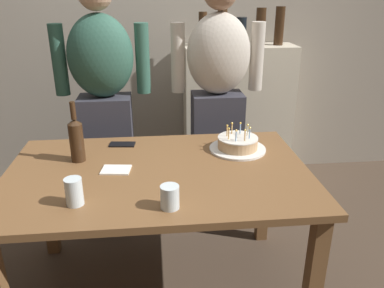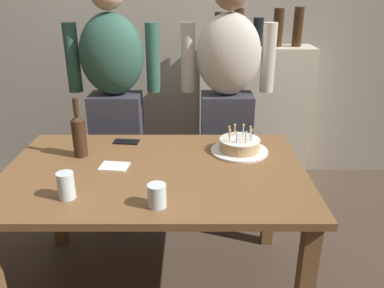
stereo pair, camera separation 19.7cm
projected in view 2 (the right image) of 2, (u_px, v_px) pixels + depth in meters
The scene contains 12 objects.
ground_plane at pixel (161, 285), 2.22m from camera, with size 10.00×10.00×0.00m, color #47382B.
back_wall at pixel (171, 23), 3.15m from camera, with size 5.20×0.10×2.60m, color #9E9384.
dining_table at pixel (157, 186), 1.97m from camera, with size 1.50×0.96×0.74m.
birthday_cake at pixel (241, 146), 2.12m from camera, with size 0.31×0.31×0.14m.
water_glass_near at pixel (68, 185), 1.65m from camera, with size 0.07×0.07×0.12m, color silver.
water_glass_far at pixel (158, 195), 1.59m from camera, with size 0.08×0.08×0.10m, color silver.
wine_bottle at pixel (81, 134), 2.04m from camera, with size 0.07×0.07×0.32m.
cell_phone at pixel (128, 142), 2.26m from camera, with size 0.14×0.07×0.01m, color black.
napkin_stack at pixel (116, 166), 1.96m from camera, with size 0.14×0.11×0.01m, color white.
person_man_bearded at pixel (117, 101), 2.59m from camera, with size 0.61×0.27×1.66m.
person_woman_cardigan at pixel (229, 101), 2.58m from camera, with size 0.61×0.27×1.66m.
shelf_cabinet at pixel (255, 115), 3.22m from camera, with size 0.89×0.30×1.44m.
Camera 2 is at (0.19, -1.74, 1.59)m, focal length 36.29 mm.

